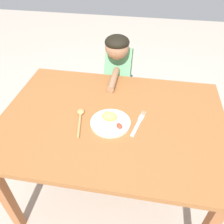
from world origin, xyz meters
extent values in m
plane|color=#B7A999|center=(0.00, 0.00, 0.00)|extent=(8.00, 8.00, 0.00)
cube|color=#965A2E|center=(0.00, 0.00, 0.72)|extent=(1.26, 0.90, 0.03)
cube|color=#9E5C34|center=(-0.56, -0.37, 0.35)|extent=(0.05, 0.05, 0.70)
cube|color=#9E5C34|center=(-0.56, 0.37, 0.35)|extent=(0.05, 0.05, 0.70)
cube|color=#9E5C34|center=(0.56, 0.37, 0.35)|extent=(0.05, 0.05, 0.70)
cylinder|color=silver|center=(0.00, -0.05, 0.74)|extent=(0.22, 0.22, 0.02)
ellipsoid|color=#F9DE55|center=(-0.01, -0.03, 0.77)|extent=(0.08, 0.06, 0.04)
ellipsoid|color=red|center=(0.05, -0.09, 0.76)|extent=(0.05, 0.05, 0.02)
ellipsoid|color=silver|center=(-0.02, -0.10, 0.76)|extent=(0.06, 0.05, 0.02)
cube|color=silver|center=(0.14, -0.06, 0.73)|extent=(0.05, 0.14, 0.01)
cube|color=silver|center=(0.16, 0.02, 0.73)|extent=(0.03, 0.05, 0.01)
cylinder|color=silver|center=(0.18, 0.06, 0.73)|extent=(0.01, 0.04, 0.00)
cylinder|color=silver|center=(0.17, 0.06, 0.73)|extent=(0.01, 0.04, 0.00)
cylinder|color=silver|center=(0.16, 0.06, 0.73)|extent=(0.01, 0.04, 0.00)
cylinder|color=tan|center=(-0.16, -0.10, 0.74)|extent=(0.05, 0.18, 0.01)
ellipsoid|color=tan|center=(-0.18, 0.01, 0.74)|extent=(0.05, 0.05, 0.02)
cube|color=#414965|center=(-0.05, 0.65, 0.29)|extent=(0.21, 0.14, 0.58)
cube|color=#599966|center=(-0.05, 0.57, 0.72)|extent=(0.19, 0.27, 0.33)
sphere|color=#9E7051|center=(-0.05, 0.49, 0.92)|extent=(0.16, 0.16, 0.16)
ellipsoid|color=black|center=(-0.05, 0.49, 0.96)|extent=(0.17, 0.17, 0.09)
cylinder|color=#9E7051|center=(-0.05, 0.36, 0.75)|extent=(0.05, 0.26, 0.05)
camera|label=1|loc=(0.16, -0.95, 1.59)|focal=36.89mm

